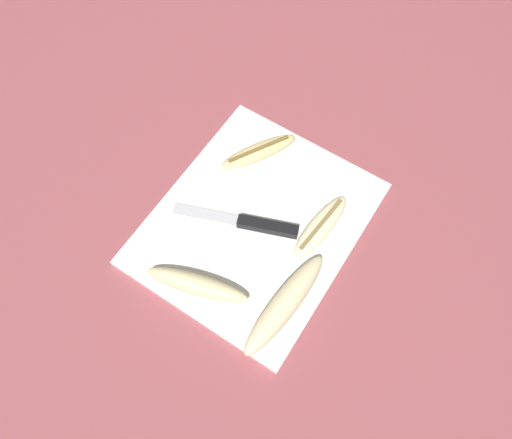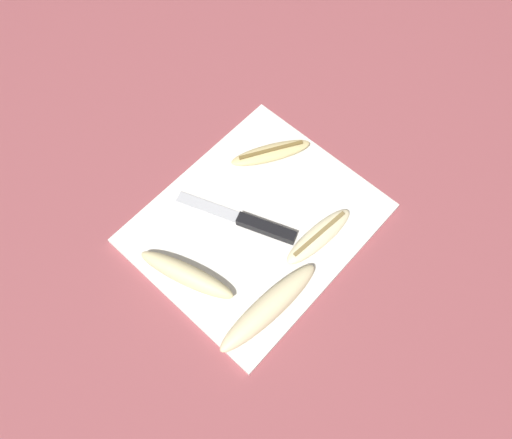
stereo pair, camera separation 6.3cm
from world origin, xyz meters
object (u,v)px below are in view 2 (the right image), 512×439
knife (258,223)px  banana_soft_right (186,275)px  banana_cream_curved (269,307)px  banana_spotted_left (271,153)px  banana_pale_long (319,236)px

knife → banana_soft_right: banana_soft_right is taller
knife → banana_cream_curved: 0.16m
knife → banana_cream_curved: (-0.10, -0.12, 0.01)m
knife → banana_spotted_left: banana_spotted_left is taller
banana_soft_right → banana_pale_long: banana_soft_right is taller
knife → banana_pale_long: 0.11m
banana_cream_curved → banana_pale_long: size_ratio=1.37×
knife → banana_pale_long: banana_pale_long is taller
knife → banana_spotted_left: (0.13, 0.08, 0.00)m
banana_spotted_left → banana_soft_right: (-0.28, -0.06, 0.01)m
banana_cream_curved → banana_spotted_left: bearing=41.0°
banana_spotted_left → banana_cream_curved: bearing=-139.0°
knife → banana_soft_right: (-0.15, 0.02, 0.01)m
knife → banana_pale_long: bearing=-82.2°
banana_pale_long → banana_cream_curved: bearing=-172.2°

